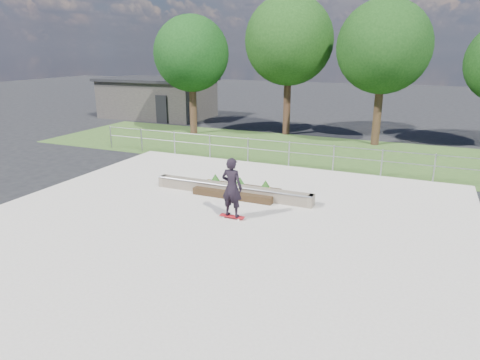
% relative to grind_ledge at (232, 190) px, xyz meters
% --- Properties ---
extents(ground, '(120.00, 120.00, 0.00)m').
position_rel_grind_ledge_xyz_m(ground, '(0.66, -2.76, -0.26)').
color(ground, black).
rests_on(ground, ground).
extents(grass_verge, '(30.00, 8.00, 0.02)m').
position_rel_grind_ledge_xyz_m(grass_verge, '(0.66, 8.24, -0.25)').
color(grass_verge, '#2F4B1E').
rests_on(grass_verge, ground).
extents(concrete_slab, '(15.00, 15.00, 0.06)m').
position_rel_grind_ledge_xyz_m(concrete_slab, '(0.66, -2.76, -0.23)').
color(concrete_slab, '#ADA599').
rests_on(concrete_slab, ground).
extents(fence, '(20.06, 0.06, 1.20)m').
position_rel_grind_ledge_xyz_m(fence, '(0.66, 4.74, 0.51)').
color(fence, gray).
rests_on(fence, ground).
extents(building, '(8.40, 5.40, 3.00)m').
position_rel_grind_ledge_xyz_m(building, '(-13.33, 15.24, 1.25)').
color(building, '#2D2A28').
rests_on(building, ground).
extents(tree_far_left, '(4.55, 4.55, 7.15)m').
position_rel_grind_ledge_xyz_m(tree_far_left, '(-7.34, 10.24, 4.59)').
color(tree_far_left, '#331F14').
rests_on(tree_far_left, ground).
extents(tree_mid_left, '(5.25, 5.25, 8.25)m').
position_rel_grind_ledge_xyz_m(tree_mid_left, '(-1.84, 12.24, 5.34)').
color(tree_mid_left, black).
rests_on(tree_mid_left, ground).
extents(tree_mid_right, '(4.90, 4.90, 7.70)m').
position_rel_grind_ledge_xyz_m(tree_mid_right, '(3.66, 11.24, 4.97)').
color(tree_mid_right, black).
rests_on(tree_mid_right, ground).
extents(grind_ledge, '(6.00, 0.44, 0.43)m').
position_rel_grind_ledge_xyz_m(grind_ledge, '(0.00, 0.00, 0.00)').
color(grind_ledge, brown).
rests_on(grind_ledge, concrete_slab).
extents(planter_bed, '(3.00, 1.20, 0.61)m').
position_rel_grind_ledge_xyz_m(planter_bed, '(0.15, 0.18, -0.02)').
color(planter_bed, black).
rests_on(planter_bed, concrete_slab).
extents(skateboarder, '(0.80, 0.49, 1.95)m').
position_rel_grind_ledge_xyz_m(skateboarder, '(0.91, -2.00, 0.81)').
color(skateboarder, silver).
rests_on(skateboarder, concrete_slab).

